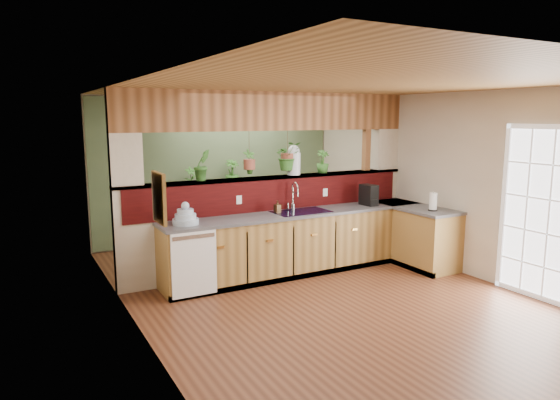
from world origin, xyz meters
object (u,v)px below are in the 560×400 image
dish_stack (185,217)px  coffee_maker (369,196)px  faucet (294,195)px  soap_dispenser (277,207)px  glass_jar (294,160)px  shelving_console (217,215)px  paper_towel (433,202)px

dish_stack → coffee_maker: size_ratio=1.04×
faucet → soap_dispenser: faucet is taller
dish_stack → glass_jar: bearing=12.4°
faucet → soap_dispenser: size_ratio=2.36×
faucet → dish_stack: (-1.70, -0.19, -0.13)m
coffee_maker → shelving_console: coffee_maker is taller
soap_dispenser → coffee_maker: bearing=-5.1°
faucet → dish_stack: size_ratio=1.26×
coffee_maker → glass_jar: bearing=156.2°
coffee_maker → paper_towel: 0.96m
coffee_maker → dish_stack: bearing=177.0°
paper_towel → shelving_console: paper_towel is taller
soap_dispenser → paper_towel: paper_towel is taller
faucet → paper_towel: (1.75, -1.02, -0.10)m
coffee_maker → glass_jar: 1.30m
soap_dispenser → paper_towel: (2.06, -0.94, 0.04)m
coffee_maker → faucet: bearing=167.6°
faucet → paper_towel: size_ratio=1.49×
dish_stack → soap_dispenser: dish_stack is taller
coffee_maker → paper_towel: size_ratio=1.14×
glass_jar → coffee_maker: bearing=-21.2°
soap_dispenser → coffee_maker: coffee_maker is taller
soap_dispenser → glass_jar: (0.43, 0.29, 0.62)m
soap_dispenser → glass_jar: bearing=33.5°
glass_jar → faucet: bearing=-119.6°
dish_stack → shelving_console: bearing=60.1°
dish_stack → soap_dispenser: (1.39, 0.11, -0.00)m
glass_jar → shelving_console: bearing=104.7°
soap_dispenser → paper_towel: 2.27m
faucet → soap_dispenser: (-0.31, -0.07, -0.14)m
glass_jar → dish_stack: bearing=-167.6°
dish_stack → shelving_console: dish_stack is taller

